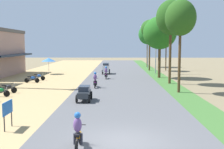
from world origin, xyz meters
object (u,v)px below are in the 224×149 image
object	(u,v)px
parked_motorbike_fourth	(32,79)
motorbike_ahead_second	(95,80)
parked_motorbike_third	(8,88)
motorbike_ahead_third	(106,73)
streetlamp_mid	(148,44)
vendor_umbrella	(49,60)
median_tree_fourth	(150,29)
car_sedan_charcoal	(84,93)
street_signboard	(8,110)
median_tree_nearest	(181,18)
streetlamp_near	(156,45)
median_tree_fifth	(148,35)
utility_pole_near	(166,42)
parked_motorbike_second	(0,91)
median_tree_second	(171,18)
car_van_white	(106,68)
parked_motorbike_fifth	(38,76)
median_tree_third	(160,33)
motorbike_foreground_rider	(78,132)

from	to	relation	value
parked_motorbike_fourth	motorbike_ahead_second	bearing A→B (deg)	-25.83
parked_motorbike_third	parked_motorbike_fourth	bearing A→B (deg)	89.14
parked_motorbike_fourth	motorbike_ahead_third	size ratio (longest dim) A/B	1.00
streetlamp_mid	vendor_umbrella	bearing A→B (deg)	-142.59
median_tree_fourth	car_sedan_charcoal	xyz separation A→B (m)	(-8.34, -27.37, -6.60)
street_signboard	motorbike_ahead_second	bearing A→B (deg)	76.47
median_tree_nearest	streetlamp_near	bearing A→B (deg)	89.27
vendor_umbrella	motorbike_ahead_second	world-z (taller)	vendor_umbrella
median_tree_fourth	median_tree_fifth	size ratio (longest dim) A/B	1.02
utility_pole_near	parked_motorbike_fourth	bearing A→B (deg)	-137.33
parked_motorbike_second	parked_motorbike_third	size ratio (longest dim) A/B	1.00
median_tree_fifth	motorbike_ahead_third	size ratio (longest dim) A/B	4.86
parked_motorbike_fourth	median_tree_fifth	xyz separation A→B (m)	(16.42, 25.20, 6.18)
motorbike_ahead_second	median_tree_fourth	bearing A→B (deg)	68.51
median_tree_second	car_sedan_charcoal	distance (m)	15.31
car_sedan_charcoal	motorbike_ahead_third	world-z (taller)	motorbike_ahead_third
streetlamp_near	streetlamp_mid	size ratio (longest dim) A/B	0.95
parked_motorbike_second	motorbike_ahead_third	world-z (taller)	motorbike_ahead_third
streetlamp_near	car_van_white	bearing A→B (deg)	-174.18
motorbike_ahead_second	median_tree_second	bearing A→B (deg)	22.39
car_sedan_charcoal	median_tree_fifth	bearing A→B (deg)	76.13
parked_motorbike_fifth	median_tree_fifth	size ratio (longest dim) A/B	0.21
car_sedan_charcoal	motorbike_ahead_second	bearing A→B (deg)	87.37
median_tree_second	motorbike_ahead_third	distance (m)	11.06
car_van_white	parked_motorbike_fifth	bearing A→B (deg)	-135.63
median_tree_fifth	motorbike_ahead_third	xyz separation A→B (m)	(-7.75, -21.23, -5.87)
parked_motorbike_fourth	parked_motorbike_fifth	size ratio (longest dim) A/B	1.00
parked_motorbike_fifth	streetlamp_near	size ratio (longest dim) A/B	0.23
parked_motorbike_second	parked_motorbike_fifth	bearing A→B (deg)	89.39
median_tree_nearest	motorbike_ahead_third	bearing A→B (deg)	124.92
parked_motorbike_fourth	car_sedan_charcoal	distance (m)	13.18
parked_motorbike_third	median_tree_third	world-z (taller)	median_tree_third
vendor_umbrella	car_sedan_charcoal	xyz separation A→B (m)	(7.96, -20.77, -1.57)
median_tree_third	motorbike_ahead_third	size ratio (longest dim) A/B	4.65
median_tree_nearest	car_van_white	bearing A→B (deg)	114.09
parked_motorbike_fourth	median_tree_second	xyz separation A→B (m)	(16.29, -0.32, 7.07)
vendor_umbrella	median_tree_fifth	size ratio (longest dim) A/B	0.29
street_signboard	vendor_umbrella	xyz separation A→B (m)	(-4.78, 28.32, 1.20)
utility_pole_near	median_tree_second	bearing A→B (deg)	-98.41
median_tree_second	car_sedan_charcoal	world-z (taller)	median_tree_second
median_tree_fifth	utility_pole_near	xyz separation A→B (m)	(2.50, -7.77, -1.67)
car_sedan_charcoal	motorbike_foreground_rider	distance (m)	10.53
median_tree_nearest	median_tree_second	distance (m)	6.25
median_tree_nearest	median_tree_second	xyz separation A→B (m)	(0.29, 6.21, 0.63)
parked_motorbike_fifth	utility_pole_near	bearing A→B (deg)	38.76
parked_motorbike_third	median_tree_nearest	bearing A→B (deg)	2.27
street_signboard	streetlamp_mid	distance (m)	42.92
streetlamp_mid	parked_motorbike_fifth	bearing A→B (deg)	-128.38
street_signboard	median_tree_fourth	bearing A→B (deg)	71.75
motorbike_foreground_rider	median_tree_fourth	bearing A→B (deg)	78.99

